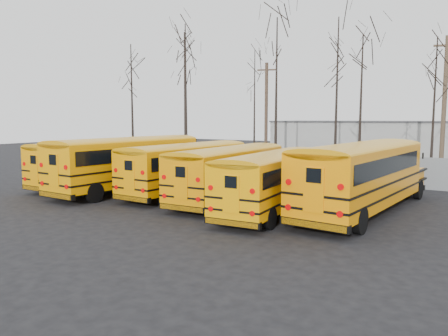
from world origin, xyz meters
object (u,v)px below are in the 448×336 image
Objects in this scene: bus_f at (364,171)px; utility_pole_right at (444,107)px; bus_d at (231,169)px; bus_b at (131,159)px; bus_e at (275,176)px; bus_c at (189,164)px; bus_a at (100,159)px; utility_pole_left at (266,115)px.

bus_f is 14.25m from utility_pole_right.
bus_d is 1.06× the size of utility_pole_right.
bus_e is at bearing -2.20° from bus_b.
bus_d is 0.88× the size of bus_f.
bus_c is at bearing -175.39° from bus_f.
bus_f is (16.76, 0.79, 0.20)m from bus_a.
bus_b is at bearing -178.70° from bus_d.
utility_pole_right is at bearing 55.99° from bus_d.
utility_pole_right is (5.25, 15.69, 3.46)m from bus_e.
utility_pole_right is (18.45, 14.58, 3.39)m from bus_a.
bus_d is 1.02× the size of bus_e.
bus_e is 1.04× the size of utility_pole_right.
utility_pole_right reaches higher than utility_pole_left.
bus_b is (3.18, -0.45, 0.19)m from bus_a.
bus_b reaches higher than bus_a.
utility_pole_right reaches higher than bus_d.
bus_d is at bearing -142.36° from utility_pole_right.
utility_pole_right is (13.91, -0.08, 0.45)m from utility_pole_left.
bus_d is at bearing 6.49° from bus_b.
utility_pole_left is at bearing 99.63° from bus_c.
bus_a is 3.21m from bus_b.
bus_f is at bearing 6.76° from bus_b.
bus_f is at bearing 1.86° from bus_d.
bus_a is 13.25m from bus_e.
bus_f is at bearing -118.92° from utility_pole_right.
bus_f is at bearing 23.23° from bus_e.
bus_e is 1.14× the size of utility_pole_left.
utility_pole_right is at bearing 66.72° from bus_e.
bus_a is 1.01× the size of bus_d.
utility_pole_left is (4.54, 14.66, 2.94)m from bus_a.
bus_b is at bearing -161.96° from bus_c.
bus_e is (6.45, -1.78, -0.07)m from bus_c.
bus_a is at bearing 173.57° from bus_b.
bus_f is at bearing 1.34° from bus_c.
utility_pole_right reaches higher than bus_a.
bus_e is at bearing -4.11° from bus_a.
bus_c is 14.46m from utility_pole_left.
bus_c is 3.27m from bus_d.
bus_f is (13.59, 1.23, 0.01)m from bus_b.
bus_d is (3.23, -0.53, -0.03)m from bus_c.
utility_pole_left reaches higher than bus_e.
bus_d is 3.46m from bus_e.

